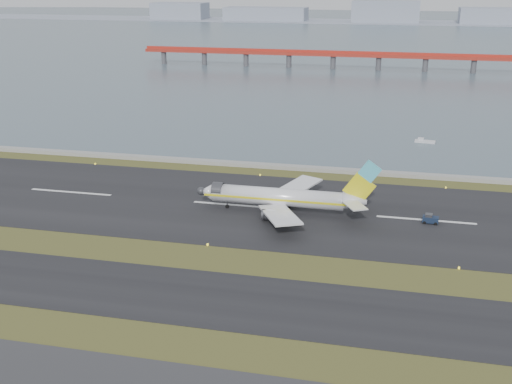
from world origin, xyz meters
TOP-DOWN VIEW (x-y plane):
  - ground at (0.00, 0.00)m, footprint 1000.00×1000.00m
  - taxiway_strip at (0.00, -12.00)m, footprint 1000.00×18.00m
  - runway_strip at (0.00, 30.00)m, footprint 1000.00×45.00m
  - seawall at (0.00, 60.00)m, footprint 1000.00×2.50m
  - bay_water at (0.00, 460.00)m, footprint 1400.00×800.00m
  - red_pier at (20.00, 250.00)m, footprint 260.00×5.00m
  - far_shoreline at (13.62, 620.00)m, footprint 1400.00×80.00m
  - airliner at (10.70, 27.81)m, footprint 38.52×32.89m
  - pushback_tug at (40.72, 28.45)m, footprint 3.32×2.13m
  - workboat_near at (40.86, 96.34)m, footprint 6.19×2.67m

SIDE VIEW (x-z plane):
  - ground at x=0.00m, z-range 0.00..0.00m
  - bay_water at x=0.00m, z-range -0.65..0.65m
  - taxiway_strip at x=0.00m, z-range 0.00..0.10m
  - runway_strip at x=0.00m, z-range 0.00..0.10m
  - workboat_near at x=40.86m, z-range -0.27..1.19m
  - seawall at x=0.00m, z-range 0.00..1.00m
  - pushback_tug at x=40.72m, z-range -0.03..2.00m
  - airliner at x=10.70m, z-range -2.94..9.86m
  - far_shoreline at x=13.62m, z-range -24.18..36.32m
  - red_pier at x=20.00m, z-range 2.18..12.38m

